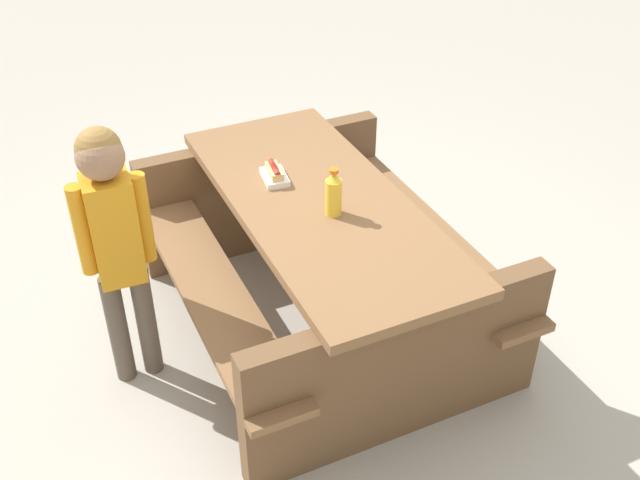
{
  "coord_description": "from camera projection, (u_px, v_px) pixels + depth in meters",
  "views": [
    {
      "loc": [
        -2.18,
        1.99,
        2.63
      ],
      "look_at": [
        0.0,
        0.0,
        0.52
      ],
      "focal_mm": 42.56,
      "sensor_mm": 36.0,
      "label": 1
    }
  ],
  "objects": [
    {
      "name": "hotdog_tray",
      "position": [
        274.0,
        174.0,
        3.63
      ],
      "size": [
        0.21,
        0.18,
        0.08
      ],
      "color": "white",
      "rests_on": "picnic_table"
    },
    {
      "name": "picnic_table",
      "position": [
        320.0,
        253.0,
        3.68
      ],
      "size": [
        2.14,
        1.87,
        0.75
      ],
      "color": "brown",
      "rests_on": "ground"
    },
    {
      "name": "child_in_coat",
      "position": [
        114.0,
        230.0,
        3.17
      ],
      "size": [
        0.24,
        0.3,
        1.29
      ],
      "color": "brown",
      "rests_on": "ground"
    },
    {
      "name": "ground_plane",
      "position": [
        320.0,
        322.0,
        3.93
      ],
      "size": [
        30.0,
        30.0,
        0.0
      ],
      "primitive_type": "plane",
      "color": "#ADA599",
      "rests_on": "ground"
    },
    {
      "name": "soda_bottle",
      "position": [
        334.0,
        194.0,
        3.35
      ],
      "size": [
        0.08,
        0.08,
        0.23
      ],
      "color": "yellow",
      "rests_on": "picnic_table"
    }
  ]
}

